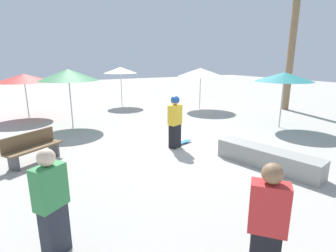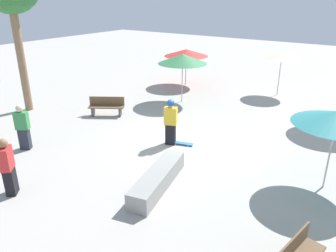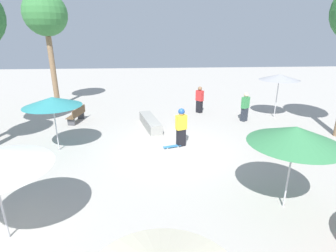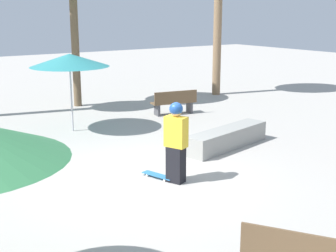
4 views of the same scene
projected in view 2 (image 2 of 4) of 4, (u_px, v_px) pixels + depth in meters
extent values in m
plane|color=#ADA8A0|center=(187.00, 143.00, 12.29)|extent=(60.00, 60.00, 0.00)
cube|color=black|center=(171.00, 134.00, 12.08)|extent=(0.43, 0.37, 0.78)
cube|color=yellow|center=(171.00, 116.00, 11.81)|extent=(0.52, 0.41, 0.65)
sphere|color=tan|center=(171.00, 104.00, 11.64)|extent=(0.26, 0.26, 0.26)
sphere|color=#1E478C|center=(171.00, 103.00, 11.63)|extent=(0.29, 0.29, 0.29)
cube|color=teal|center=(182.00, 143.00, 12.12)|extent=(0.82, 0.42, 0.02)
cylinder|color=silver|center=(190.00, 144.00, 12.14)|extent=(0.06, 0.04, 0.05)
cylinder|color=silver|center=(188.00, 146.00, 11.99)|extent=(0.06, 0.04, 0.05)
cylinder|color=silver|center=(177.00, 142.00, 12.28)|extent=(0.06, 0.04, 0.05)
cylinder|color=silver|center=(175.00, 144.00, 12.13)|extent=(0.06, 0.04, 0.05)
cube|color=gray|center=(158.00, 179.00, 9.42)|extent=(1.22, 2.89, 0.52)
cube|color=brown|center=(290.00, 249.00, 6.30)|extent=(0.34, 1.58, 0.40)
cube|color=#47474C|center=(120.00, 112.00, 14.93)|extent=(0.28, 0.38, 0.40)
cube|color=#47474C|center=(93.00, 111.00, 14.98)|extent=(0.28, 0.38, 0.40)
cube|color=brown|center=(106.00, 107.00, 14.87)|extent=(1.59, 1.22, 0.05)
cube|color=brown|center=(107.00, 101.00, 14.97)|extent=(1.38, 0.89, 0.40)
cylinder|color=#B7B7BC|center=(330.00, 153.00, 9.09)|extent=(0.05, 0.05, 2.20)
cylinder|color=#B7B7BC|center=(186.00, 69.00, 19.72)|extent=(0.05, 0.05, 2.02)
cone|color=red|center=(186.00, 53.00, 19.36)|extent=(2.61, 2.61, 0.40)
cylinder|color=#B7B7BC|center=(279.00, 75.00, 17.71)|extent=(0.05, 0.05, 2.24)
cone|color=beige|center=(282.00, 55.00, 17.31)|extent=(2.05, 2.05, 0.36)
cylinder|color=#B7B7BC|center=(182.00, 80.00, 16.59)|extent=(0.05, 0.05, 2.29)
cone|color=#387F4C|center=(182.00, 59.00, 16.19)|extent=(2.45, 2.45, 0.48)
cylinder|color=#896B4C|center=(20.00, 54.00, 14.85)|extent=(0.35, 0.35, 5.28)
cube|color=#282D38|center=(25.00, 139.00, 11.69)|extent=(0.43, 0.40, 0.77)
cube|color=#388C4C|center=(22.00, 121.00, 11.43)|extent=(0.52, 0.46, 0.64)
sphere|color=beige|center=(19.00, 108.00, 11.26)|extent=(0.25, 0.25, 0.25)
cube|color=black|center=(11.00, 181.00, 9.04)|extent=(0.43, 0.43, 0.78)
cube|color=red|center=(6.00, 158.00, 8.78)|extent=(0.49, 0.51, 0.64)
sphere|color=#8C6647|center=(3.00, 143.00, 8.61)|extent=(0.25, 0.25, 0.25)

